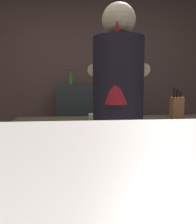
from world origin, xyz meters
name	(u,v)px	position (x,y,z in m)	size (l,w,h in m)	color
wall_back	(84,74)	(0.00, 2.20, 1.35)	(5.20, 0.10, 2.70)	brown
prep_counter	(133,168)	(0.35, 0.61, 0.44)	(2.10, 0.60, 0.88)	brown
back_shelf	(92,127)	(0.09, 1.92, 0.60)	(0.97, 0.36, 1.20)	#303937
bartender	(118,113)	(0.12, 0.15, 1.00)	(0.49, 0.55, 1.72)	#272940
knife_block	(177,108)	(0.73, 0.57, 0.99)	(0.10, 0.08, 0.28)	#915B35
mixing_bowl	(98,117)	(0.04, 0.67, 0.91)	(0.18, 0.18, 0.05)	beige
chefs_knife	(141,120)	(0.40, 0.56, 0.89)	(0.24, 0.03, 0.01)	silver
bottle_hot_sauce	(71,79)	(-0.20, 1.85, 1.27)	(0.06, 0.06, 0.19)	#4E8334
bottle_olive_oil	(106,77)	(0.29, 1.96, 1.30)	(0.05, 0.05, 0.26)	#D5D37F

